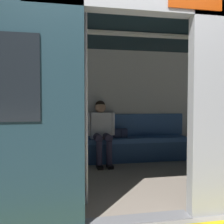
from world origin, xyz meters
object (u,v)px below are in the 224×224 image
at_px(train_car, 109,75).
at_px(bench_seat, 103,144).
at_px(person_seated, 101,127).
at_px(book, 78,138).
at_px(handbag, 120,133).
at_px(grab_pole_door, 86,108).

bearing_deg(train_car, bench_seat, -94.31).
relative_size(bench_seat, person_seated, 2.84).
bearing_deg(book, person_seated, 170.31).
height_order(handbag, book, handbag).
xyz_separation_m(train_car, book, (0.40, -1.09, -1.08)).
height_order(person_seated, handbag, person_seated).
height_order(train_car, handbag, train_car).
distance_m(train_car, handbag, 1.57).
bearing_deg(bench_seat, handbag, -167.67).
relative_size(person_seated, book, 5.43).
bearing_deg(person_seated, handbag, -162.04).
relative_size(person_seated, grab_pole_door, 0.54).
distance_m(person_seated, handbag, 0.44).
height_order(bench_seat, person_seated, person_seated).
xyz_separation_m(person_seated, grab_pole_door, (0.43, 1.79, 0.42)).
bearing_deg(handbag, bench_seat, 12.33).
bearing_deg(grab_pole_door, train_car, -116.78).
relative_size(handbag, book, 1.18).
height_order(bench_seat, handbag, handbag).
bearing_deg(bench_seat, book, -4.67).
bearing_deg(bench_seat, person_seated, 49.59).
height_order(bench_seat, book, book).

